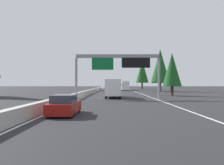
% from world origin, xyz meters
% --- Properties ---
extents(ground_plane, '(320.00, 320.00, 0.00)m').
position_xyz_m(ground_plane, '(60.00, 0.00, 0.00)').
color(ground_plane, '#262628').
extents(median_barrier, '(180.00, 0.56, 0.90)m').
position_xyz_m(median_barrier, '(80.00, 0.30, 0.45)').
color(median_barrier, '#ADAAA3').
rests_on(median_barrier, ground).
extents(shoulder_stripe_right, '(160.00, 0.16, 0.01)m').
position_xyz_m(shoulder_stripe_right, '(70.00, -11.52, 0.01)').
color(shoulder_stripe_right, silver).
rests_on(shoulder_stripe_right, ground).
extents(shoulder_stripe_median, '(160.00, 0.16, 0.01)m').
position_xyz_m(shoulder_stripe_median, '(70.00, -0.25, 0.01)').
color(shoulder_stripe_median, silver).
rests_on(shoulder_stripe_median, ground).
extents(sign_gantry_overhead, '(0.50, 12.68, 6.64)m').
position_xyz_m(sign_gantry_overhead, '(31.99, -6.03, 5.28)').
color(sign_gantry_overhead, gray).
rests_on(sign_gantry_overhead, ground).
extents(sedan_near_center, '(4.40, 1.80, 1.47)m').
position_xyz_m(sedan_near_center, '(14.75, -1.70, 0.68)').
color(sedan_near_center, maroon).
rests_on(sedan_near_center, ground).
extents(box_truck_far_left, '(8.50, 2.40, 2.95)m').
position_xyz_m(box_truck_far_left, '(35.29, -5.19, 1.61)').
color(box_truck_far_left, white).
rests_on(box_truck_far_left, ground).
extents(pickup_mid_left, '(5.60, 2.00, 1.86)m').
position_xyz_m(pickup_mid_left, '(77.92, -2.00, 0.91)').
color(pickup_mid_left, white).
rests_on(pickup_mid_left, ground).
extents(bus_far_center, '(11.50, 2.55, 3.10)m').
position_xyz_m(bus_far_center, '(78.13, -9.15, 1.72)').
color(bus_far_center, white).
rests_on(bus_far_center, ground).
extents(sedan_mid_right, '(4.40, 1.80, 1.47)m').
position_xyz_m(sedan_mid_right, '(88.22, -1.79, 0.68)').
color(sedan_mid_right, '#1E4793').
rests_on(sedan_mid_right, ground).
extents(minivan_near_right, '(5.00, 1.95, 1.69)m').
position_xyz_m(minivan_near_right, '(88.34, -5.42, 0.95)').
color(minivan_near_right, red).
rests_on(minivan_near_right, ground).
extents(conifer_right_near, '(3.59, 3.59, 8.16)m').
position_xyz_m(conifer_right_near, '(41.45, -16.35, 4.95)').
color(conifer_right_near, '#4C3823').
rests_on(conifer_right_near, ground).
extents(conifer_right_mid, '(5.13, 5.13, 11.66)m').
position_xyz_m(conifer_right_mid, '(67.66, -19.28, 7.08)').
color(conifer_right_mid, '#4C3823').
rests_on(conifer_right_mid, ground).
extents(conifer_right_far, '(5.57, 5.57, 12.66)m').
position_xyz_m(conifer_right_far, '(66.22, -19.15, 7.69)').
color(conifer_right_far, '#4C3823').
rests_on(conifer_right_far, ground).
extents(conifer_right_distant, '(5.52, 5.52, 12.55)m').
position_xyz_m(conifer_right_distant, '(96.30, -17.52, 7.63)').
color(conifer_right_distant, '#4C3823').
rests_on(conifer_right_distant, ground).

